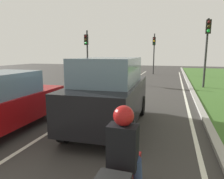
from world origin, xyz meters
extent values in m
plane|color=#383533|center=(0.00, 14.00, 0.00)|extent=(60.00, 60.00, 0.00)
cube|color=silver|center=(-0.70, 14.00, 0.00)|extent=(0.12, 32.00, 0.01)
cube|color=silver|center=(3.60, 14.00, 0.00)|extent=(0.12, 32.00, 0.01)
cube|color=#9E9B93|center=(4.10, 14.00, 0.06)|extent=(0.24, 48.00, 0.12)
cube|color=black|center=(0.94, 8.38, 0.93)|extent=(2.08, 4.57, 1.10)
cube|color=slate|center=(0.95, 8.23, 1.88)|extent=(1.80, 2.76, 0.80)
cylinder|color=black|center=(0.01, 9.87, 0.38)|extent=(0.25, 0.77, 0.76)
cylinder|color=black|center=(1.76, 9.94, 0.38)|extent=(0.25, 0.77, 0.76)
cylinder|color=black|center=(0.13, 6.82, 0.38)|extent=(0.25, 0.77, 0.76)
cylinder|color=black|center=(1.88, 6.88, 0.38)|extent=(0.25, 0.77, 0.76)
cube|color=maroon|center=(-2.09, 7.02, 0.74)|extent=(1.80, 4.32, 0.84)
cylinder|color=black|center=(-2.92, 8.47, 0.32)|extent=(0.23, 0.64, 0.64)
cylinder|color=black|center=(-1.30, 8.49, 0.32)|extent=(0.23, 0.64, 0.64)
ellipsoid|color=#590A0A|center=(2.31, 5.01, 0.80)|extent=(0.29, 0.50, 0.24)
cylinder|color=black|center=(2.31, 5.36, 0.30)|extent=(0.11, 0.60, 0.60)
cube|color=black|center=(2.30, 4.61, 1.18)|extent=(0.40, 0.26, 0.60)
sphere|color=maroon|center=(2.30, 4.64, 1.60)|extent=(0.28, 0.28, 0.28)
cylinder|color=navy|center=(2.13, 4.73, 0.80)|extent=(0.16, 0.30, 0.45)
cylinder|color=navy|center=(2.47, 4.73, 0.80)|extent=(0.16, 0.30, 0.45)
cylinder|color=#2D2D2D|center=(4.96, 17.51, 2.36)|extent=(0.14, 0.14, 4.72)
cube|color=black|center=(4.96, 17.31, 4.16)|extent=(0.32, 0.24, 0.90)
sphere|color=#3F0F0F|center=(4.96, 17.18, 4.44)|extent=(0.20, 0.20, 0.20)
sphere|color=#382B0C|center=(4.96, 17.18, 4.16)|extent=(0.20, 0.20, 0.20)
sphere|color=green|center=(4.96, 17.18, 3.88)|extent=(0.20, 0.20, 0.20)
cylinder|color=#2D2D2D|center=(-4.67, 19.37, 2.22)|extent=(0.14, 0.14, 4.44)
cube|color=black|center=(-4.67, 19.17, 3.61)|extent=(0.32, 0.24, 0.90)
sphere|color=#3F0F0F|center=(-4.67, 19.04, 3.89)|extent=(0.20, 0.20, 0.20)
sphere|color=#382B0C|center=(-4.67, 19.04, 3.61)|extent=(0.20, 0.20, 0.20)
sphere|color=green|center=(-4.67, 19.04, 3.33)|extent=(0.20, 0.20, 0.20)
cylinder|color=#2D2D2D|center=(0.60, 26.52, 2.33)|extent=(0.14, 0.14, 4.65)
cube|color=black|center=(0.60, 26.32, 3.81)|extent=(0.32, 0.24, 0.90)
sphere|color=#3F0F0F|center=(0.60, 26.19, 4.09)|extent=(0.20, 0.20, 0.20)
sphere|color=#F2AD19|center=(0.60, 26.19, 3.81)|extent=(0.20, 0.20, 0.20)
sphere|color=black|center=(0.60, 26.19, 3.53)|extent=(0.20, 0.20, 0.20)
camera|label=1|loc=(2.91, 2.12, 2.41)|focal=32.61mm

